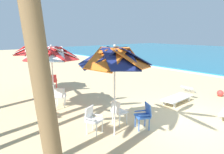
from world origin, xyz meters
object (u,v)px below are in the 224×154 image
object	(u,v)px
plastic_chair_2	(93,118)
plastic_chair_5	(53,81)
beach_umbrella_0	(115,58)
plastic_chair_4	(41,107)
plastic_chair_3	(60,96)
sun_lounger_1	(179,96)
beach_umbrella_2	(35,50)
beach_ball	(220,93)
beach_umbrella_1	(51,54)
plastic_chair_0	(144,114)
plastic_chair_1	(118,111)

from	to	relation	value
plastic_chair_2	plastic_chair_5	distance (m)	6.02
beach_umbrella_0	plastic_chair_4	xyz separation A→B (m)	(-2.55, -1.29, -1.91)
plastic_chair_3	sun_lounger_1	xyz separation A→B (m)	(2.92, 4.48, -0.22)
beach_umbrella_2	plastic_chair_5	xyz separation A→B (m)	(-0.18, 0.96, -1.79)
beach_ball	sun_lounger_1	bearing A→B (deg)	-108.39
plastic_chair_3	beach_umbrella_1	bearing A→B (deg)	-55.57
plastic_chair_0	sun_lounger_1	distance (m)	3.43
beach_umbrella_0	plastic_chair_0	size ratio (longest dim) A/B	3.25
beach_umbrella_2	plastic_chair_5	distance (m)	2.03
beach_ball	plastic_chair_4	bearing A→B (deg)	-109.27
plastic_chair_1	beach_umbrella_1	size ratio (longest dim) A/B	0.32
plastic_chair_1	beach_umbrella_1	distance (m)	3.42
plastic_chair_1	plastic_chair_2	world-z (taller)	same
plastic_chair_0	plastic_chair_4	distance (m)	3.68
beach_umbrella_0	plastic_chair_3	world-z (taller)	beach_umbrella_0
plastic_chair_0	plastic_chair_3	xyz separation A→B (m)	(-3.73, -1.16, 0.00)
beach_umbrella_2	sun_lounger_1	world-z (taller)	beach_umbrella_2
beach_umbrella_0	beach_umbrella_2	world-z (taller)	beach_umbrella_0
beach_umbrella_1	plastic_chair_3	bearing A→B (deg)	124.43
beach_umbrella_0	beach_umbrella_2	size ratio (longest dim) A/B	1.06
plastic_chair_0	beach_ball	size ratio (longest dim) A/B	2.69
beach_umbrella_0	plastic_chair_4	world-z (taller)	beach_umbrella_0
beach_umbrella_0	beach_ball	world-z (taller)	beach_umbrella_0
beach_umbrella_0	beach_ball	xyz separation A→B (m)	(0.26, 6.77, -2.25)
beach_umbrella_0	plastic_chair_5	distance (m)	6.75
plastic_chair_1	beach_umbrella_0	bearing A→B (deg)	-49.98
beach_umbrella_2	beach_ball	bearing A→B (deg)	46.37
beach_umbrella_2	plastic_chair_0	bearing A→B (deg)	9.55
beach_umbrella_0	plastic_chair_1	bearing A→B (deg)	130.02
plastic_chair_0	plastic_chair_3	size ratio (longest dim) A/B	1.00
plastic_chair_1	plastic_chair_4	distance (m)	2.79
beach_umbrella_0	plastic_chair_1	size ratio (longest dim) A/B	3.25
plastic_chair_5	beach_ball	bearing A→B (deg)	41.28
plastic_chair_4	beach_umbrella_2	world-z (taller)	beach_umbrella_2
plastic_chair_3	beach_ball	distance (m)	7.82
plastic_chair_4	plastic_chair_0	bearing A→B (deg)	39.67
plastic_chair_1	beach_umbrella_2	distance (m)	6.02
beach_ball	beach_umbrella_0	bearing A→B (deg)	-92.24
beach_umbrella_2	beach_ball	distance (m)	9.65
beach_umbrella_0	sun_lounger_1	distance (m)	4.90
plastic_chair_3	plastic_chair_5	size ratio (longest dim) A/B	1.00
plastic_chair_0	beach_umbrella_2	world-z (taller)	beach_umbrella_2
plastic_chair_3	beach_ball	bearing A→B (deg)	61.61
plastic_chair_5	beach_umbrella_0	bearing A→B (deg)	-8.16
beach_ball	plastic_chair_1	bearing A→B (deg)	-97.19
beach_umbrella_0	plastic_chair_2	distance (m)	2.04
beach_umbrella_1	sun_lounger_1	size ratio (longest dim) A/B	1.24
plastic_chair_2	plastic_chair_3	size ratio (longest dim) A/B	1.00
plastic_chair_3	plastic_chair_2	bearing A→B (deg)	-6.65
beach_umbrella_1	beach_ball	xyz separation A→B (m)	(3.43, 7.29, -2.17)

